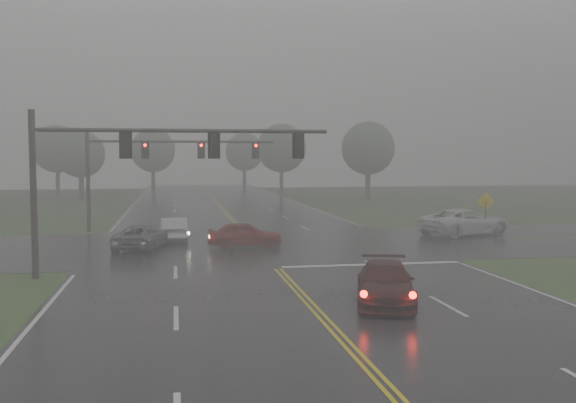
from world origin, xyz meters
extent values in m
plane|color=#324C20|center=(0.00, 0.00, 0.00)|extent=(180.00, 180.00, 0.00)
cube|color=black|center=(0.00, 20.00, 0.00)|extent=(18.00, 160.00, 0.02)
cube|color=black|center=(0.00, 22.00, 0.00)|extent=(120.00, 14.00, 0.02)
cube|color=silver|center=(4.50, 14.40, 0.00)|extent=(8.50, 0.50, 0.01)
imported|color=black|center=(2.58, 6.77, 0.00)|extent=(3.20, 5.09, 1.38)
imported|color=maroon|center=(-0.68, 21.33, 0.00)|extent=(4.24, 1.97, 1.41)
imported|color=#B0B2B8|center=(-4.56, 24.56, 0.00)|extent=(1.57, 4.32, 1.41)
imported|color=#4C4E53|center=(-6.26, 21.53, 0.00)|extent=(3.31, 5.21, 1.34)
imported|color=silver|center=(13.81, 24.25, 0.00)|extent=(6.65, 4.65, 1.69)
cylinder|color=black|center=(-10.20, 13.64, 3.48)|extent=(0.27, 0.27, 6.96)
cylinder|color=black|center=(-10.20, 13.64, 6.18)|extent=(0.17, 0.17, 0.77)
cylinder|color=black|center=(-4.04, 13.64, 6.14)|extent=(12.33, 0.17, 0.17)
cube|color=black|center=(-6.50, 13.64, 5.56)|extent=(0.33, 0.27, 1.01)
cube|color=black|center=(-6.50, 13.79, 5.56)|extent=(0.53, 0.03, 1.21)
cube|color=black|center=(-2.80, 13.64, 5.56)|extent=(0.33, 0.27, 1.01)
cube|color=black|center=(-2.80, 13.79, 5.56)|extent=(0.53, 0.03, 1.21)
cube|color=black|center=(0.89, 13.64, 5.56)|extent=(0.33, 0.27, 1.01)
cube|color=black|center=(0.89, 13.79, 5.56)|extent=(0.53, 0.03, 1.21)
cylinder|color=black|center=(-10.20, 30.56, 3.44)|extent=(0.27, 0.27, 6.89)
cylinder|color=black|center=(-10.20, 30.56, 6.12)|extent=(0.17, 0.17, 0.77)
cylinder|color=black|center=(-3.91, 30.56, 6.07)|extent=(12.58, 0.17, 0.17)
cube|color=black|center=(-6.43, 30.56, 5.50)|extent=(0.33, 0.27, 1.00)
cube|color=black|center=(-6.43, 30.71, 5.50)|extent=(0.53, 0.03, 1.20)
cylinder|color=#FF0C05|center=(-6.43, 30.41, 5.81)|extent=(0.21, 0.06, 0.21)
cube|color=black|center=(-2.65, 30.56, 5.50)|extent=(0.33, 0.27, 1.00)
cube|color=black|center=(-2.65, 30.71, 5.50)|extent=(0.53, 0.03, 1.20)
cylinder|color=#FF0C05|center=(-2.65, 30.41, 5.81)|extent=(0.21, 0.06, 0.21)
cube|color=black|center=(1.12, 30.56, 5.50)|extent=(0.33, 0.27, 1.00)
cube|color=black|center=(1.12, 30.71, 5.50)|extent=(0.53, 0.03, 1.20)
cylinder|color=#FF0C05|center=(1.12, 30.41, 5.81)|extent=(0.21, 0.06, 0.21)
cylinder|color=black|center=(14.75, 23.34, 1.12)|extent=(0.07, 0.07, 2.24)
cube|color=yellow|center=(14.75, 23.37, 2.24)|extent=(1.18, 0.12, 1.18)
cylinder|color=#342822|center=(-15.16, 63.37, 1.55)|extent=(0.62, 0.62, 3.10)
sphere|color=#3E5337|center=(-15.16, 63.37, 5.34)|extent=(5.52, 5.52, 5.52)
cylinder|color=#342822|center=(9.16, 67.81, 1.79)|extent=(0.49, 0.49, 3.57)
sphere|color=#3E5337|center=(9.16, 67.81, 6.15)|extent=(6.35, 6.35, 6.35)
cylinder|color=#342822|center=(-7.40, 77.02, 1.71)|extent=(0.55, 0.55, 3.43)
sphere|color=#3E5337|center=(-7.40, 77.02, 5.90)|extent=(6.09, 6.09, 6.09)
cylinder|color=#342822|center=(17.83, 58.27, 1.75)|extent=(0.62, 0.62, 3.51)
sphere|color=#3E5337|center=(17.83, 58.27, 6.04)|extent=(6.23, 6.23, 6.23)
cylinder|color=#342822|center=(-19.45, 73.28, 1.76)|extent=(0.52, 0.52, 3.52)
sphere|color=#3E5337|center=(-19.45, 73.28, 6.06)|extent=(6.25, 6.25, 6.25)
cylinder|color=#342822|center=(6.37, 86.61, 1.68)|extent=(0.53, 0.53, 3.36)
sphere|color=#3E5337|center=(6.37, 86.61, 5.78)|extent=(5.97, 5.97, 5.97)
camera|label=1|loc=(-4.50, -14.00, 5.03)|focal=40.00mm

